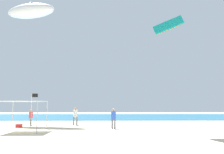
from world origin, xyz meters
TOP-DOWN VIEW (x-y plane):
  - ground at (0.00, 0.00)m, footprint 110.00×110.00m
  - ocean_strip at (0.00, 29.73)m, footprint 110.00×24.45m
  - canopy_tent at (-6.79, 4.28)m, footprint 3.11×3.22m
  - person_near_tent at (-7.99, 10.18)m, footprint 0.40×0.44m
  - person_leftmost at (0.66, 5.97)m, footprint 0.43×0.43m
  - person_rightmost at (-3.29, 10.17)m, footprint 0.51×0.45m
  - banner_flag at (-7.05, 7.39)m, footprint 0.61×0.06m
  - cooler_box at (-8.28, 7.54)m, footprint 0.57×0.37m
  - kite_inflatable_white at (-10.69, 17.49)m, footprint 7.53×4.13m
  - kite_parafoil_teal at (8.98, 18.95)m, footprint 4.42×1.72m

SIDE VIEW (x-z plane):
  - ground at x=0.00m, z-range -0.10..0.00m
  - ocean_strip at x=0.00m, z-range 0.00..0.03m
  - cooler_box at x=-8.28m, z-range 0.00..0.35m
  - person_near_tent at x=-7.99m, z-range 0.14..1.81m
  - person_leftmost at x=0.66m, z-range 0.16..1.99m
  - person_rightmost at x=-3.29m, z-range 0.16..2.06m
  - banner_flag at x=-7.05m, z-range 0.36..3.57m
  - canopy_tent at x=-6.79m, z-range 1.11..3.56m
  - kite_parafoil_teal at x=8.98m, z-range 12.34..15.12m
  - kite_inflatable_white at x=-10.69m, z-range 13.86..16.60m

